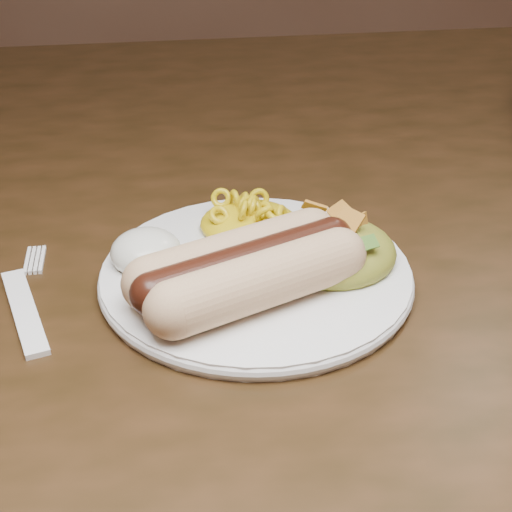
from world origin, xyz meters
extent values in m
cube|color=#3B2312|center=(0.00, 0.00, 0.73)|extent=(1.60, 0.90, 0.04)
cylinder|color=white|center=(0.01, -0.15, 0.76)|extent=(0.25, 0.25, 0.01)
cylinder|color=#DFC889|center=(0.00, -0.19, 0.78)|extent=(0.13, 0.08, 0.04)
cylinder|color=#DFC889|center=(0.00, -0.16, 0.78)|extent=(0.13, 0.08, 0.04)
cylinder|color=#491B10|center=(0.00, -0.18, 0.78)|extent=(0.13, 0.08, 0.03)
ellipsoid|color=gold|center=(0.01, -0.09, 0.78)|extent=(0.07, 0.07, 0.03)
ellipsoid|color=silver|center=(-0.06, -0.13, 0.78)|extent=(0.05, 0.05, 0.03)
ellipsoid|color=#B17728|center=(0.07, -0.14, 0.77)|extent=(0.09, 0.09, 0.04)
cube|color=white|center=(-0.14, -0.17, 0.75)|extent=(0.06, 0.14, 0.00)
camera|label=1|loc=(-0.05, -0.60, 1.05)|focal=55.00mm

